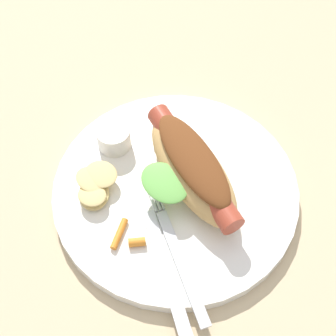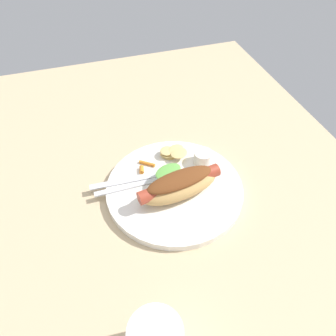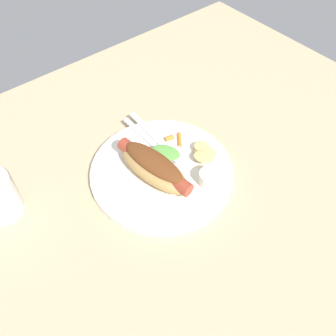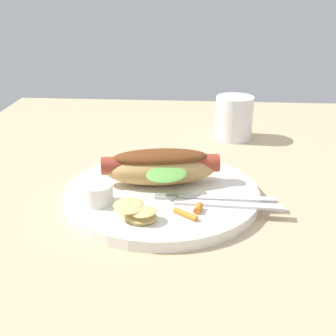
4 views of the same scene
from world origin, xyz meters
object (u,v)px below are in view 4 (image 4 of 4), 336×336
at_px(carrot_garnish, 191,211).
at_px(sauce_ramekin, 98,194).
at_px(hot_dog, 161,166).
at_px(knife, 228,205).
at_px(drinking_cup, 234,118).
at_px(plate, 162,194).
at_px(chips_pile, 136,212).
at_px(fork, 219,198).

bearing_deg(carrot_garnish, sauce_ramekin, 80.31).
height_order(hot_dog, knife, hot_dog).
xyz_separation_m(sauce_ramekin, drinking_cup, (0.34, -0.21, 0.01)).
bearing_deg(drinking_cup, carrot_garnish, 167.79).
distance_m(plate, chips_pile, 0.10).
xyz_separation_m(plate, knife, (-0.04, -0.10, 0.01)).
relative_size(carrot_garnish, drinking_cup, 0.47).
relative_size(sauce_ramekin, knife, 0.28).
distance_m(hot_dog, sauce_ramekin, 0.11).
bearing_deg(carrot_garnish, drinking_cup, -12.21).
xyz_separation_m(hot_dog, chips_pile, (-0.11, 0.02, -0.02)).
relative_size(chips_pile, carrot_garnish, 1.78).
height_order(plate, sauce_ramekin, sauce_ramekin).
distance_m(sauce_ramekin, drinking_cup, 0.40).
distance_m(plate, hot_dog, 0.04).
bearing_deg(knife, sauce_ramekin, 4.63).
bearing_deg(hot_dog, knife, 137.98).
xyz_separation_m(hot_dog, knife, (-0.07, -0.10, -0.03)).
distance_m(sauce_ramekin, knife, 0.18).
bearing_deg(knife, fork, -51.91).
bearing_deg(plate, knife, -114.99).
bearing_deg(fork, chips_pile, 29.98).
distance_m(plate, drinking_cup, 0.31).
bearing_deg(carrot_garnish, plate, 32.23).
xyz_separation_m(sauce_ramekin, carrot_garnish, (-0.02, -0.13, -0.01)).
distance_m(knife, carrot_garnish, 0.06).
xyz_separation_m(fork, carrot_garnish, (-0.05, 0.04, 0.00)).
height_order(plate, fork, fork).
distance_m(hot_dog, fork, 0.10).
bearing_deg(plate, sauce_ramekin, 121.01).
distance_m(fork, chips_pile, 0.13).
height_order(chips_pile, carrot_garnish, chips_pile).
distance_m(plate, sauce_ramekin, 0.10).
bearing_deg(chips_pile, plate, -15.48).
bearing_deg(drinking_cup, fork, 172.78).
height_order(hot_dog, drinking_cup, drinking_cup).
xyz_separation_m(chips_pile, drinking_cup, (0.38, -0.15, 0.02)).
bearing_deg(knife, chips_pile, 23.39).
distance_m(knife, drinking_cup, 0.33).
height_order(knife, drinking_cup, drinking_cup).
relative_size(sauce_ramekin, chips_pile, 0.57).
xyz_separation_m(sauce_ramekin, fork, (0.02, -0.17, -0.01)).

